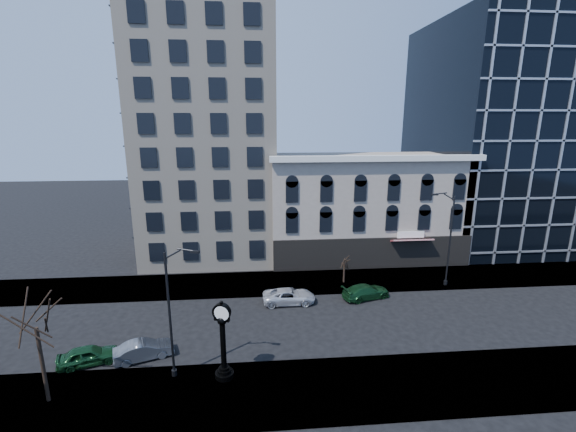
{
  "coord_description": "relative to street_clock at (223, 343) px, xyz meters",
  "views": [
    {
      "loc": [
        -0.72,
        -28.0,
        16.05
      ],
      "look_at": [
        2.0,
        4.0,
        8.0
      ],
      "focal_mm": 24.0,
      "sensor_mm": 36.0,
      "label": 1
    }
  ],
  "objects": [
    {
      "name": "car_far_b",
      "position": [
        12.19,
        10.41,
        -1.86
      ],
      "size": [
        4.86,
        3.06,
        1.31
      ],
      "primitive_type": "imported",
      "rotation": [
        0.0,
        0.0,
        1.86
      ],
      "color": "#143F1E",
      "rests_on": "ground"
    },
    {
      "name": "street_lamp_far",
      "position": [
        20.15,
        12.44,
        4.78
      ],
      "size": [
        2.46,
        0.41,
        9.5
      ],
      "rotation": [
        0.0,
        0.0,
        3.09
      ],
      "color": "black",
      "rests_on": "sidewalk_far"
    },
    {
      "name": "car_near_a",
      "position": [
        -9.24,
        2.29,
        -1.86
      ],
      "size": [
        4.1,
        2.68,
        1.3
      ],
      "primitive_type": "imported",
      "rotation": [
        0.0,
        0.0,
        1.9
      ],
      "color": "#143F1E",
      "rests_on": "ground"
    },
    {
      "name": "street_clock",
      "position": [
        0.0,
        0.0,
        0.0
      ],
      "size": [
        1.2,
        1.2,
        5.29
      ],
      "rotation": [
        0.0,
        0.0,
        -0.35
      ],
      "color": "black",
      "rests_on": "sidewalk_near"
    },
    {
      "name": "glass_office",
      "position": [
        34.95,
        27.32,
        11.49
      ],
      "size": [
        20.0,
        20.15,
        28.0
      ],
      "color": "black",
      "rests_on": "ground"
    },
    {
      "name": "sidewalk_near",
      "position": [
        2.95,
        -1.59,
        -2.45
      ],
      "size": [
        160.0,
        6.0,
        0.12
      ],
      "primitive_type": "cube",
      "color": "gray",
      "rests_on": "ground"
    },
    {
      "name": "bare_tree_far",
      "position": [
        10.91,
        13.91,
        -0.05
      ],
      "size": [
        1.81,
        1.81,
        3.12
      ],
      "color": "#2E2017",
      "rests_on": "sidewalk_far"
    },
    {
      "name": "sidewalk_far",
      "position": [
        2.95,
        14.41,
        -2.45
      ],
      "size": [
        160.0,
        6.0,
        0.12
      ],
      "primitive_type": "cube",
      "color": "gray",
      "rests_on": "ground"
    },
    {
      "name": "bare_tree_near",
      "position": [
        -10.09,
        -1.3,
        3.36
      ],
      "size": [
        4.43,
        4.43,
        7.61
      ],
      "color": "#2E2017",
      "rests_on": "sidewalk_near"
    },
    {
      "name": "ground",
      "position": [
        2.95,
        6.41,
        -2.51
      ],
      "size": [
        160.0,
        160.0,
        0.0
      ],
      "primitive_type": "plane",
      "color": "black",
      "rests_on": "ground"
    },
    {
      "name": "victorian_row",
      "position": [
        14.95,
        22.3,
        3.48
      ],
      "size": [
        22.6,
        11.19,
        12.5
      ],
      "color": "#AA9B8C",
      "rests_on": "ground"
    },
    {
      "name": "cream_tower",
      "position": [
        -3.16,
        25.29,
        16.81
      ],
      "size": [
        15.9,
        15.4,
        42.5
      ],
      "color": "beige",
      "rests_on": "ground"
    },
    {
      "name": "street_lamp_near",
      "position": [
        -2.59,
        0.25,
        4.27
      ],
      "size": [
        2.24,
        0.81,
        8.82
      ],
      "rotation": [
        0.0,
        0.0,
        -0.26
      ],
      "color": "black",
      "rests_on": "sidewalk_near"
    },
    {
      "name": "car_near_b",
      "position": [
        -5.7,
        2.61,
        -1.87
      ],
      "size": [
        4.15,
        2.62,
        1.29
      ],
      "primitive_type": "imported",
      "rotation": [
        0.0,
        0.0,
        1.92
      ],
      "color": "#595B60",
      "rests_on": "ground"
    },
    {
      "name": "car_far_a",
      "position": [
        5.02,
        10.04,
        -1.86
      ],
      "size": [
        4.76,
        2.26,
        1.31
      ],
      "primitive_type": "imported",
      "rotation": [
        0.0,
        0.0,
        1.59
      ],
      "color": "silver",
      "rests_on": "ground"
    }
  ]
}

